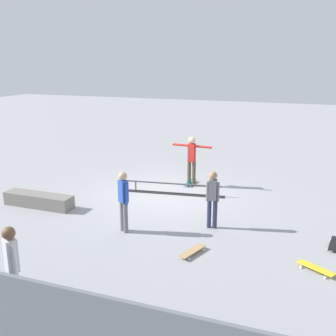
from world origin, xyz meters
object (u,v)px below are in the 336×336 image
object	(u,v)px
loose_skateboard_black	(335,243)
loose_skateboard_natural	(192,251)
skateboard_main	(190,182)
bystander_grey_shirt	(213,196)
bystander_blue_shirt	(123,198)
skater_main	(192,158)
bystander_white_shirt	(12,266)
grind_rail	(173,189)
loose_skateboard_yellow	(316,268)
skate_ledge	(39,200)

from	to	relation	value
loose_skateboard_black	loose_skateboard_natural	distance (m)	3.38
skateboard_main	bystander_grey_shirt	size ratio (longest dim) A/B	0.54
loose_skateboard_natural	bystander_blue_shirt	bearing A→B (deg)	-87.14
loose_skateboard_black	bystander_blue_shirt	bearing A→B (deg)	-71.13
skater_main	bystander_blue_shirt	bearing A→B (deg)	-93.56
bystander_white_shirt	loose_skateboard_black	size ratio (longest dim) A/B	1.97
grind_rail	skater_main	bearing A→B (deg)	-114.05
loose_skateboard_yellow	loose_skateboard_black	distance (m)	1.43
skate_ledge	loose_skateboard_black	distance (m)	8.18
bystander_blue_shirt	loose_skateboard_natural	xyz separation A→B (m)	(-1.99, 0.58, -0.82)
grind_rail	skate_ledge	size ratio (longest dim) A/B	1.54
bystander_grey_shirt	loose_skateboard_natural	xyz separation A→B (m)	(0.04, 1.58, -0.78)
skate_ledge	bystander_grey_shirt	size ratio (longest dim) A/B	1.43
loose_skateboard_natural	loose_skateboard_yellow	bearing A→B (deg)	112.45
loose_skateboard_yellow	loose_skateboard_black	bearing A→B (deg)	-76.12
bystander_white_shirt	loose_skateboard_yellow	xyz separation A→B (m)	(-4.81, -3.29, -0.84)
bystander_blue_shirt	loose_skateboard_yellow	xyz separation A→B (m)	(-4.60, 0.43, -0.82)
loose_skateboard_natural	skateboard_main	bearing A→B (deg)	-143.11
skateboard_main	bystander_grey_shirt	bearing A→B (deg)	30.05
skater_main	skate_ledge	bearing A→B (deg)	-133.36
skateboard_main	loose_skateboard_yellow	xyz separation A→B (m)	(-4.21, 4.82, 0.00)
grind_rail	loose_skateboard_yellow	size ratio (longest dim) A/B	4.21
bystander_blue_shirt	loose_skateboard_natural	world-z (taller)	bystander_blue_shirt
bystander_white_shirt	loose_skateboard_black	xyz separation A→B (m)	(-5.21, -4.67, -0.84)
loose_skateboard_black	bystander_grey_shirt	bearing A→B (deg)	-83.00
skater_main	loose_skateboard_black	size ratio (longest dim) A/B	2.10
bystander_blue_shirt	bystander_grey_shirt	world-z (taller)	bystander_blue_shirt
skateboard_main	skater_main	bearing A→B (deg)	32.28
loose_skateboard_natural	bystander_grey_shirt	bearing A→B (deg)	-162.43
skate_ledge	bystander_white_shirt	bearing A→B (deg)	123.71
skate_ledge	bystander_white_shirt	size ratio (longest dim) A/B	1.34
skater_main	skateboard_main	size ratio (longest dim) A/B	2.12
bystander_white_shirt	loose_skateboard_natural	distance (m)	3.92
skate_ledge	loose_skateboard_yellow	bearing A→B (deg)	171.54
grind_rail	bystander_white_shirt	world-z (taller)	bystander_white_shirt
skateboard_main	bystander_white_shirt	size ratio (longest dim) A/B	0.50
bystander_white_shirt	loose_skateboard_yellow	bearing A→B (deg)	64.50
bystander_grey_shirt	loose_skateboard_black	distance (m)	3.07
bystander_blue_shirt	bystander_white_shirt	distance (m)	3.73
grind_rail	loose_skateboard_black	world-z (taller)	grind_rail
skate_ledge	loose_skateboard_natural	xyz separation A→B (m)	(-5.16, 1.31, -0.12)
loose_skateboard_yellow	loose_skateboard_black	world-z (taller)	same
bystander_grey_shirt	skateboard_main	bearing A→B (deg)	107.23
grind_rail	bystander_white_shirt	distance (m)	6.98
skateboard_main	bystander_blue_shirt	size ratio (longest dim) A/B	0.52
skate_ledge	loose_skateboard_natural	bearing A→B (deg)	165.76
loose_skateboard_yellow	skateboard_main	bearing A→B (deg)	-18.97
skate_ledge	skateboard_main	bearing A→B (deg)	-134.28
skate_ledge	bystander_white_shirt	xyz separation A→B (m)	(-2.97, 4.45, 0.72)
bystander_white_shirt	loose_skateboard_black	bearing A→B (deg)	71.99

